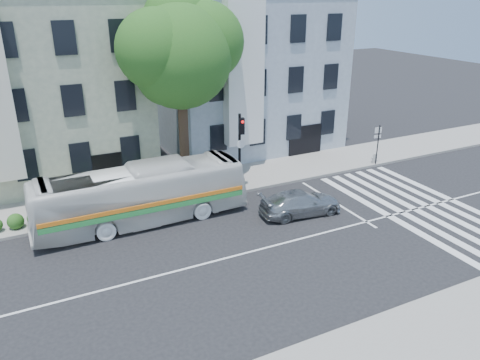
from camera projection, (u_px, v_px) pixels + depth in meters
ground at (252, 251)px, 20.87m from camera, size 120.00×120.00×0.00m
sidewalk_far at (189, 187)px, 27.48m from camera, size 80.00×4.00×0.15m
building_left at (36, 85)px, 28.38m from camera, size 12.00×10.00×11.00m
building_right at (242, 69)px, 34.14m from camera, size 12.00×10.00×11.00m
street_tree at (179, 50)px, 25.21m from camera, size 7.30×5.90×11.10m
bus at (141, 195)px, 23.02m from camera, size 2.57×10.58×2.94m
sedan at (301, 203)px, 24.15m from camera, size 2.20×4.49×1.26m
hedge at (88, 208)px, 23.89m from camera, size 8.54×1.56×0.70m
traffic_signal at (240, 142)px, 26.28m from camera, size 0.47×0.54×4.51m
fire_hydrant at (374, 158)px, 31.04m from camera, size 0.39×0.23×0.70m
far_sign_pole at (378, 140)px, 30.41m from camera, size 0.48×0.20×2.65m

